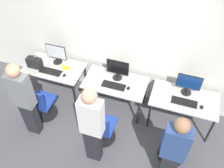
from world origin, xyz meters
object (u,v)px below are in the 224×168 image
at_px(mouse_center, 128,88).
at_px(keyboard_right, 184,102).
at_px(keyboard_center, 114,86).
at_px(person_center, 92,125).
at_px(monitor_right, 189,84).
at_px(mouse_right, 202,107).
at_px(monitor_left, 56,53).
at_px(mouse_left, 64,75).
at_px(handbag, 34,63).
at_px(office_chair_left, 42,105).
at_px(office_chair_center, 102,129).
at_px(keyboard_left, 51,71).
at_px(person_left, 24,99).
at_px(person_right, 173,150).
at_px(monitor_center, 118,69).
at_px(office_chair_right, 173,148).

relative_size(mouse_center, keyboard_right, 0.20).
distance_m(keyboard_center, person_center, 1.15).
bearing_deg(monitor_right, mouse_right, -42.30).
bearing_deg(keyboard_right, monitor_left, 174.19).
bearing_deg(mouse_left, monitor_left, 133.30).
relative_size(keyboard_center, handbag, 1.52).
distance_m(office_chair_left, mouse_right, 3.00).
xyz_separation_m(mouse_left, office_chair_center, (1.03, -0.70, -0.38)).
bearing_deg(person_center, mouse_right, 34.63).
height_order(office_chair_center, handbag, handbag).
bearing_deg(keyboard_center, person_center, -88.99).
distance_m(keyboard_left, person_left, 0.96).
distance_m(mouse_center, person_right, 1.50).
bearing_deg(monitor_right, monitor_left, 179.67).
xyz_separation_m(monitor_center, office_chair_center, (0.02, -0.99, -0.59)).
distance_m(person_center, office_chair_right, 1.48).
relative_size(office_chair_left, person_right, 0.54).
relative_size(office_chair_left, person_left, 0.51).
bearing_deg(mouse_right, mouse_center, 178.92).
bearing_deg(person_right, monitor_center, 133.78).
height_order(mouse_center, monitor_right, monitor_right).
height_order(person_center, keyboard_right, person_center).
xyz_separation_m(mouse_center, monitor_right, (1.04, 0.25, 0.22)).
relative_size(office_chair_left, mouse_right, 9.59).
relative_size(monitor_right, keyboard_right, 0.96).
height_order(mouse_left, monitor_right, monitor_right).
height_order(keyboard_left, office_chair_left, office_chair_left).
relative_size(monitor_left, person_center, 0.25).
bearing_deg(keyboard_left, office_chair_center, -28.15).
relative_size(keyboard_left, office_chair_left, 0.53).
distance_m(person_left, office_chair_center, 1.45).
distance_m(monitor_left, mouse_left, 0.51).
xyz_separation_m(person_left, person_right, (2.56, -0.13, -0.06)).
bearing_deg(handbag, keyboard_right, 0.22).
bearing_deg(mouse_center, person_right, -48.39).
bearing_deg(mouse_left, monitor_right, 7.76).
relative_size(monitor_center, office_chair_center, 0.51).
relative_size(keyboard_center, monitor_right, 1.04).
xyz_separation_m(mouse_left, mouse_center, (1.30, 0.07, 0.00)).
distance_m(keyboard_left, office_chair_right, 2.75).
distance_m(keyboard_left, office_chair_left, 0.68).
relative_size(keyboard_left, mouse_left, 5.05).
bearing_deg(person_right, mouse_center, 131.61).
xyz_separation_m(monitor_center, mouse_center, (0.29, -0.22, -0.22)).
height_order(mouse_center, office_chair_center, office_chair_center).
relative_size(monitor_center, monitor_right, 1.00).
relative_size(person_left, mouse_right, 18.88).
relative_size(keyboard_left, mouse_center, 5.05).
bearing_deg(keyboard_center, keyboard_left, -178.61).
bearing_deg(monitor_center, person_left, -136.92).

